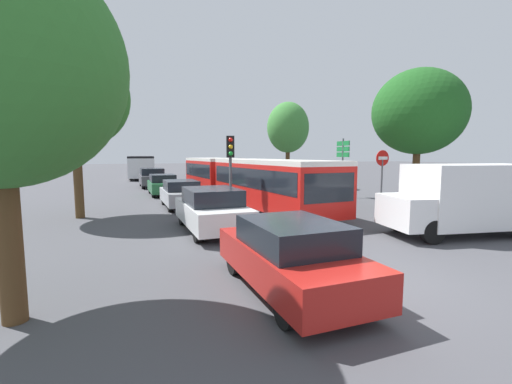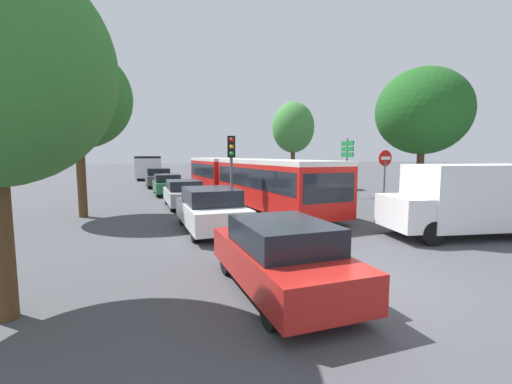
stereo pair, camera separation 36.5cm
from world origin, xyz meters
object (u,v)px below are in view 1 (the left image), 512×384
object	(u,v)px
tree_left_near	(1,72)
tree_right_near	(419,112)
tree_right_mid	(288,128)
queued_car_green	(163,185)
articulated_bus	(242,177)
queued_car_silver	(181,194)
traffic_light	(230,158)
city_bus_rear	(142,165)
queued_car_white	(212,209)
direction_sign_post	(343,156)
no_entry_sign	(382,171)
queued_car_graphite	(152,178)
white_van	(467,197)
tree_left_mid	(76,100)
queued_car_red	(291,255)

from	to	relation	value
tree_left_near	tree_right_near	world-z (taller)	tree_right_near
tree_right_mid	queued_car_green	bearing A→B (deg)	-171.43
articulated_bus	queued_car_silver	xyz separation A→B (m)	(-3.57, -0.90, -0.69)
traffic_light	queued_car_green	bearing A→B (deg)	-157.37
city_bus_rear	queued_car_white	world-z (taller)	city_bus_rear
queued_car_white	direction_sign_post	distance (m)	11.67
no_entry_sign	tree_right_near	distance (m)	3.55
city_bus_rear	queued_car_white	bearing A→B (deg)	-175.14
queued_car_green	tree_left_near	bearing A→B (deg)	166.43
queued_car_white	no_entry_sign	bearing A→B (deg)	-84.16
articulated_bus	tree_left_near	world-z (taller)	tree_left_near
direction_sign_post	tree_left_near	distance (m)	18.17
queued_car_green	tree_left_near	world-z (taller)	tree_left_near
tree_right_near	queued_car_green	bearing A→B (deg)	134.45
queued_car_graphite	tree_right_near	size ratio (longest dim) A/B	0.67
traffic_light	tree_right_mid	world-z (taller)	tree_right_mid
tree_right_mid	tree_left_near	bearing A→B (deg)	-128.12
queued_car_white	queued_car_graphite	size ratio (longest dim) A/B	0.97
white_van	queued_car_white	bearing A→B (deg)	-14.50
city_bus_rear	direction_sign_post	size ratio (longest dim) A/B	3.21
queued_car_green	white_van	world-z (taller)	white_van
direction_sign_post	queued_car_green	bearing A→B (deg)	-22.87
queued_car_silver	no_entry_sign	xyz separation A→B (m)	(8.04, -5.09, 1.19)
city_bus_rear	queued_car_white	distance (m)	29.78
queued_car_graphite	white_van	distance (m)	22.66
queued_car_silver	white_van	xyz separation A→B (m)	(7.55, -9.49, 0.55)
no_entry_sign	city_bus_rear	bearing A→B (deg)	-164.23
traffic_light	white_van	bearing A→B (deg)	57.23
queued_car_green	tree_right_mid	bearing A→B (deg)	-80.51
queued_car_graphite	tree_left_mid	size ratio (longest dim) A/B	0.63
direction_sign_post	tree_right_mid	world-z (taller)	tree_right_mid
queued_car_red	queued_car_graphite	size ratio (longest dim) A/B	0.90
queued_car_silver	queued_car_graphite	size ratio (longest dim) A/B	0.89
articulated_bus	queued_car_silver	distance (m)	3.74
queued_car_silver	tree_right_near	size ratio (longest dim) A/B	0.59
white_van	no_entry_sign	distance (m)	4.48
queued_car_green	tree_left_near	size ratio (longest dim) A/B	0.68
tree_left_mid	queued_car_silver	bearing A→B (deg)	16.51
queued_car_graphite	tree_left_mid	xyz separation A→B (m)	(-4.11, -13.06, 4.05)
queued_car_green	tree_right_near	bearing A→B (deg)	-134.63
queued_car_green	direction_sign_post	distance (m)	11.61
no_entry_sign	tree_right_near	world-z (taller)	tree_right_near
queued_car_green	tree_left_mid	bearing A→B (deg)	150.40
no_entry_sign	direction_sign_post	size ratio (longest dim) A/B	0.78
articulated_bus	queued_car_white	size ratio (longest dim) A/B	3.76
queued_car_silver	queued_car_green	bearing A→B (deg)	2.48
city_bus_rear	queued_car_graphite	bearing A→B (deg)	-175.77
tree_right_near	tree_left_mid	bearing A→B (deg)	166.23
queued_car_silver	white_van	bearing A→B (deg)	-140.57
queued_car_graphite	no_entry_sign	xyz separation A→B (m)	(8.27, -16.87, 1.10)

